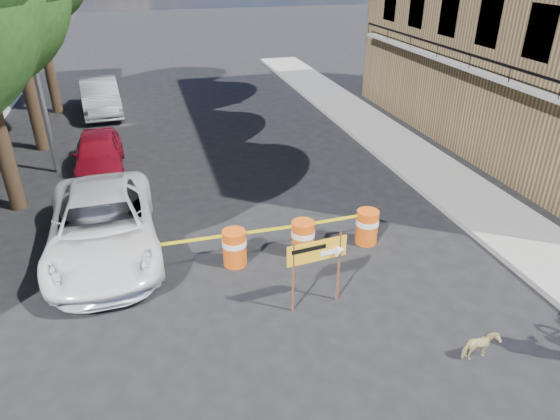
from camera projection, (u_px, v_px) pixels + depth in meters
ground at (317, 318)px, 10.24m from camera, size 120.00×120.00×0.00m
sidewalk_east at (433, 171)px, 16.79m from camera, size 2.40×40.00×0.15m
streetlamp at (30, 37)px, 14.92m from camera, size 1.25×0.18×8.00m
barrel_far_left at (144, 260)px, 11.29m from camera, size 0.58×0.58×0.90m
barrel_mid_left at (234, 247)px, 11.79m from camera, size 0.58×0.58×0.90m
barrel_mid_right at (303, 237)px, 12.18m from camera, size 0.58×0.58×0.90m
barrel_far_right at (367, 226)px, 12.68m from camera, size 0.58×0.58×0.90m
detour_sign at (324, 255)px, 10.10m from camera, size 1.30×0.26×1.68m
dog at (480, 347)px, 9.11m from camera, size 0.69×0.36×0.56m
suv_white at (103, 226)px, 12.11m from camera, size 2.70×5.55×1.52m
sedan_red at (99, 153)px, 16.67m from camera, size 1.66×3.91×1.32m
sedan_silver at (100, 96)px, 22.71m from camera, size 2.03×4.70×1.51m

